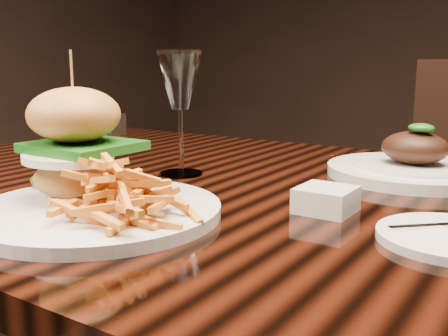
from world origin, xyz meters
The scene contains 6 objects.
dining_table centered at (0.00, 0.00, 0.67)m, with size 1.60×0.90×0.75m.
burger_plate centered at (-0.17, -0.25, 0.80)m, with size 0.31×0.31×0.21m.
ramekin centered at (0.06, -0.07, 0.77)m, with size 0.07×0.07×0.03m, color silver.
wine_glass centered at (-0.24, 0.01, 0.91)m, with size 0.08×0.08×0.21m.
water_tumbler centered at (-0.44, 0.04, 0.80)m, with size 0.07×0.07×0.09m, color white.
far_dish centered at (0.10, 0.21, 0.77)m, with size 0.29×0.29×0.09m.
Camera 1 is at (0.31, -0.69, 0.94)m, focal length 42.00 mm.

